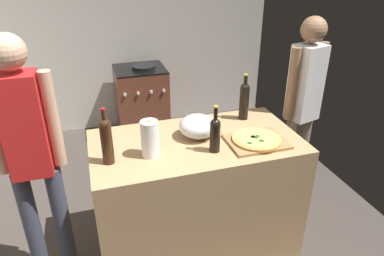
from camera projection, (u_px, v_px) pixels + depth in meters
ground_plane at (151, 186)px, 3.60m from camera, size 3.83×3.67×0.02m
kitchen_wall_rear at (120, 26)px, 4.36m from camera, size 3.83×0.10×2.60m
counter at (196, 193)px, 2.72m from camera, size 1.48×0.79×0.93m
cutting_board at (256, 141)px, 2.47m from camera, size 0.40×0.32×0.02m
pizza at (257, 139)px, 2.46m from camera, size 0.34×0.34×0.03m
mixing_bowl at (198, 126)px, 2.52m from camera, size 0.27×0.27×0.16m
paper_towel_roll at (150, 139)px, 2.27m from camera, size 0.12×0.12×0.25m
wine_bottle_amber at (106, 139)px, 2.17m from camera, size 0.07×0.07×0.37m
wine_bottle_clear at (215, 133)px, 2.32m from camera, size 0.07×0.07×0.33m
wine_bottle_dark at (244, 99)px, 2.76m from camera, size 0.07×0.07×0.37m
stove at (142, 101)px, 4.44m from camera, size 0.61×0.59×0.91m
person_in_stripes at (30, 151)px, 2.19m from camera, size 0.41×0.21×1.75m
person_in_red at (303, 102)px, 2.99m from camera, size 0.38×0.25×1.69m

